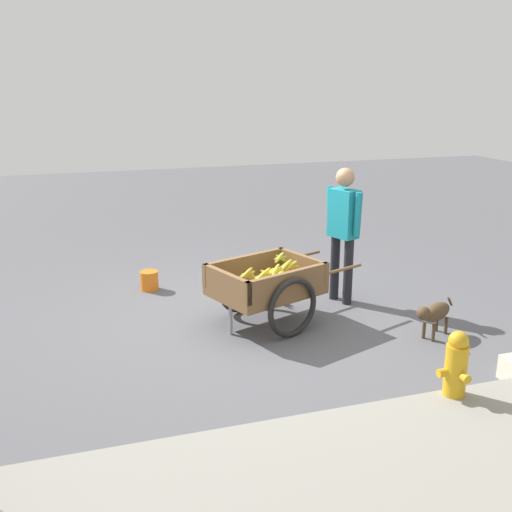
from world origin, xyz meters
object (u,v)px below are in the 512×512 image
at_px(dog, 435,313).
at_px(plastic_bucket, 149,281).
at_px(fruit_cart, 267,285).
at_px(vendor_person, 343,223).
at_px(fire_hydrant, 456,371).

height_order(dog, plastic_bucket, dog).
distance_m(fruit_cart, dog, 1.76).
xyz_separation_m(dog, plastic_bucket, (2.60, -2.37, -0.15)).
bearing_deg(dog, vendor_person, -70.01).
bearing_deg(vendor_person, fire_hydrant, 85.69).
bearing_deg(plastic_bucket, fire_hydrant, 118.19).
relative_size(fruit_cart, dog, 2.97).
bearing_deg(vendor_person, fruit_cart, 20.35).
xyz_separation_m(vendor_person, dog, (-0.46, 1.26, -0.69)).
height_order(vendor_person, fire_hydrant, vendor_person).
bearing_deg(dog, plastic_bucket, -42.37).
bearing_deg(fruit_cart, vendor_person, -159.65).
relative_size(fruit_cart, vendor_person, 1.13).
relative_size(dog, plastic_bucket, 2.52).
height_order(fruit_cart, vendor_person, vendor_person).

